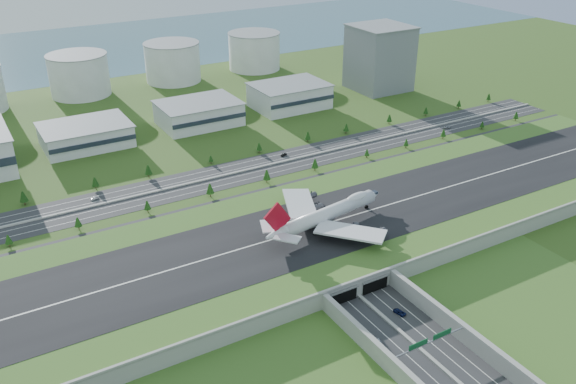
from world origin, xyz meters
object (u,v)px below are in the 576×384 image
office_tower (379,58)px  boeing_747 (326,214)px  car_5 (284,155)px  car_0 (379,341)px  car_6 (447,127)px  car_7 (94,198)px  car_2 (399,312)px

office_tower → boeing_747: office_tower is taller
boeing_747 → car_5: bearing=62.2°
car_0 → office_tower: bearing=60.7°
car_6 → car_7: size_ratio=1.06×
boeing_747 → car_0: (-25.74, -77.15, -14.02)m
car_5 → office_tower: bearing=101.3°
car_2 → car_7: (-84.65, 172.29, -0.07)m
office_tower → car_7: office_tower is taller
office_tower → car_5: 177.77m
car_2 → car_6: bearing=-146.5°
car_6 → car_7: 260.31m
car_0 → car_6: size_ratio=0.71×
car_6 → car_0: bearing=142.0°
boeing_747 → car_7: (-91.49, 105.19, -13.93)m
car_5 → car_6: (132.78, -16.42, -0.06)m
car_6 → car_7: (-259.80, 16.35, -0.01)m
car_0 → car_5: 192.42m
office_tower → boeing_747: bearing=-133.4°
boeing_747 → car_6: (168.31, 88.83, -13.92)m
car_0 → car_6: bearing=48.9°
boeing_747 → car_7: bearing=121.9°
boeing_747 → car_6: size_ratio=14.19×
car_2 → car_7: 191.97m
car_0 → car_6: (194.05, 165.98, 0.10)m
car_0 → car_7: car_7 is taller
boeing_747 → car_2: bearing=-105.0°
office_tower → car_0: 346.95m
car_2 → car_0: bearing=19.8°
office_tower → car_0: size_ratio=14.19×
car_0 → car_5: size_ratio=0.78×
car_2 → car_6: (175.15, 155.94, -0.06)m
boeing_747 → car_5: boeing_747 is taller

